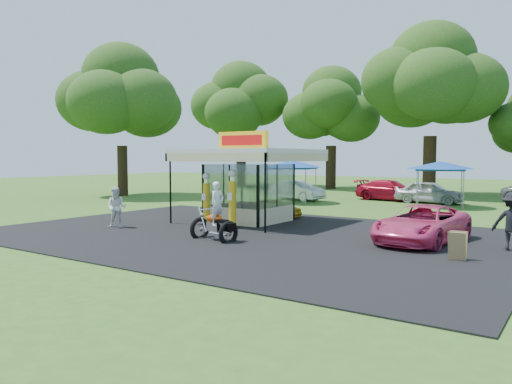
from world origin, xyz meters
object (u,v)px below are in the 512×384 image
Objects in this scene: gas_pump_right at (232,201)px; bg_car_c at (430,192)px; gas_station_kiosk at (249,184)px; tent_west at (292,164)px; gas_pump_left at (206,201)px; motorcycle at (216,217)px; kiosk_car at (274,208)px; bg_car_b at (391,190)px; a_frame_sign at (457,246)px; bg_car_a at (297,190)px; spectator_west at (117,208)px; tent_east at (440,166)px; pink_sedan at (422,224)px.

gas_pump_right reaches higher than bg_car_c.
gas_station_kiosk is 10.37m from tent_west.
gas_pump_left is 0.93× the size of gas_pump_right.
motorcycle is 19.57m from bg_car_c.
gas_pump_left reaches higher than kiosk_car.
bg_car_b is at bearing 101.16° from motorcycle.
bg_car_a is (-14.12, 15.50, 0.25)m from a_frame_sign.
gas_station_kiosk is 15.13m from bg_car_c.
kiosk_car is 7.85m from spectator_west.
gas_pump_left is 0.83× the size of kiosk_car.
gas_pump_left is 2.69× the size of a_frame_sign.
gas_station_kiosk reaches higher than kiosk_car.
tent_east is at bearing 66.41° from gas_pump_left.
a_frame_sign is at bearing -148.99° from bg_car_b.
motorcycle reaches higher than bg_car_a.
spectator_west is (-4.23, -2.57, -0.33)m from gas_pump_right.
pink_sedan is 1.14× the size of bg_car_a.
tent_west reaches higher than spectator_west.
motorcycle is 17.73m from tent_east.
tent_west is 9.23m from tent_east.
gas_station_kiosk is at bearing -180.00° from kiosk_car.
spectator_west reaches higher than pink_sedan.
kiosk_car is 11.69m from tent_east.
bg_car_b is at bearing 84.28° from gas_station_kiosk.
kiosk_car is at bearing -144.71° from bg_car_a.
bg_car_b is at bearing 42.25° from spectator_west.
gas_pump_right is 17.08m from bg_car_c.
motorcycle reaches higher than a_frame_sign.
motorcycle reaches higher than spectator_west.
spectator_west is at bearing -172.20° from motorcycle.
bg_car_a is at bearing 109.28° from gas_station_kiosk.
tent_west is (-3.38, 7.57, 2.07)m from kiosk_car.
bg_car_c is at bearing 73.33° from gas_station_kiosk.
kiosk_car is 8.54m from tent_west.
motorcycle is at bearing -67.82° from gas_station_kiosk.
gas_pump_left is 1.05× the size of motorcycle.
bg_car_b reaches higher than bg_car_a.
gas_station_kiosk reaches higher than tent_west.
gas_pump_right is (1.52, -0.13, 0.08)m from gas_pump_left.
gas_station_kiosk is at bearing -70.92° from tent_west.
pink_sedan is at bearing -112.40° from kiosk_car.
bg_car_c is (-5.69, 18.25, 0.30)m from a_frame_sign.
a_frame_sign is 0.22× the size of tent_east.
pink_sedan is (8.27, -1.20, -1.12)m from gas_station_kiosk.
tent_east reaches higher than gas_pump_right.
gas_station_kiosk is at bearing 176.74° from pink_sedan.
kiosk_car is (-0.00, 2.21, -1.30)m from gas_station_kiosk.
gas_pump_right is 0.60× the size of bg_car_a.
tent_east is (5.49, 10.12, 2.03)m from kiosk_car.
bg_car_a is (-12.37, 12.91, 0.03)m from pink_sedan.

